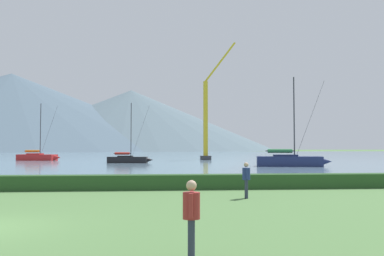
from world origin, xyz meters
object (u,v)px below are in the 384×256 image
(sailboat_slip_1, at_px, (38,157))
(dock_crane, at_px, (207,122))
(sailboat_slip_5, at_px, (290,160))
(person_seated_viewer, at_px, (246,177))
(person_standing_walker, at_px, (191,213))
(sailboat_slip_4, at_px, (128,159))

(sailboat_slip_1, xyz_separation_m, dock_crane, (31.56, 0.90, 6.57))
(dock_crane, bearing_deg, sailboat_slip_1, -178.36)
(sailboat_slip_1, height_order, sailboat_slip_5, sailboat_slip_5)
(sailboat_slip_5, bearing_deg, person_seated_viewer, -99.71)
(person_standing_walker, bearing_deg, sailboat_slip_1, 115.57)
(sailboat_slip_5, height_order, person_seated_viewer, sailboat_slip_5)
(sailboat_slip_1, relative_size, person_standing_walker, 6.39)
(sailboat_slip_5, distance_m, dock_crane, 30.64)
(sailboat_slip_4, height_order, dock_crane, dock_crane)
(sailboat_slip_4, height_order, sailboat_slip_5, sailboat_slip_5)
(sailboat_slip_1, height_order, person_seated_viewer, sailboat_slip_1)
(person_standing_walker, bearing_deg, dock_crane, 90.73)
(sailboat_slip_1, relative_size, sailboat_slip_4, 1.14)
(person_seated_viewer, bearing_deg, sailboat_slip_1, 119.21)
(sailboat_slip_1, distance_m, person_seated_viewer, 65.67)
(sailboat_slip_1, xyz_separation_m, sailboat_slip_5, (38.40, -28.25, 0.08))
(sailboat_slip_1, distance_m, sailboat_slip_5, 47.67)
(sailboat_slip_4, bearing_deg, sailboat_slip_1, 147.62)
(sailboat_slip_4, relative_size, dock_crane, 0.40)
(sailboat_slip_1, height_order, person_standing_walker, sailboat_slip_1)
(person_standing_walker, distance_m, dock_crane, 72.56)
(sailboat_slip_1, distance_m, person_standing_walker, 74.22)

